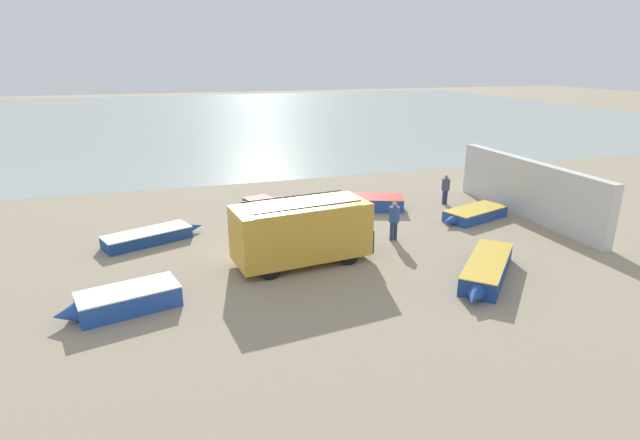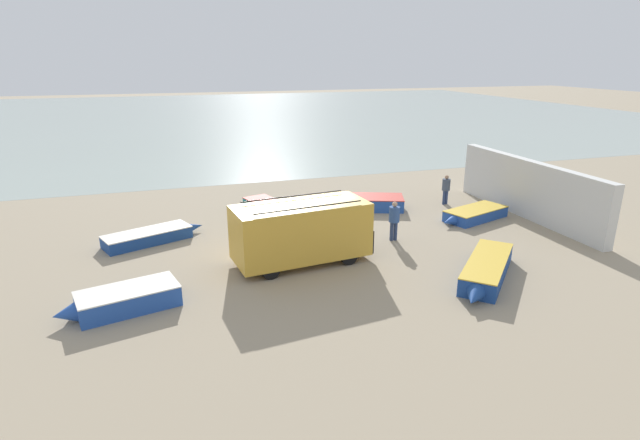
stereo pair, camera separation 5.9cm
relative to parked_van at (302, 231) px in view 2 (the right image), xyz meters
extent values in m
plane|color=gray|center=(1.24, 1.37, -1.30)|extent=(200.00, 200.00, 0.00)
cube|color=#99A89E|center=(1.24, 53.37, -1.29)|extent=(120.00, 80.00, 0.01)
cube|color=silver|center=(12.29, 2.37, 0.11)|extent=(0.50, 10.20, 2.82)
cube|color=gold|center=(-0.03, 0.00, 0.02)|extent=(5.35, 2.74, 2.07)
cube|color=black|center=(2.57, 0.31, -0.55)|extent=(0.34, 1.96, 0.93)
cube|color=#1E232D|center=(2.49, 0.30, 0.64)|extent=(0.29, 1.87, 0.66)
cylinder|color=black|center=(1.44, 1.12, -0.96)|extent=(0.70, 0.30, 0.68)
cylinder|color=black|center=(1.66, -0.74, -0.96)|extent=(0.70, 0.30, 0.68)
cylinder|color=black|center=(-1.72, 0.73, -0.96)|extent=(0.70, 0.30, 0.68)
cylinder|color=black|center=(-1.49, -1.12, -0.96)|extent=(0.70, 0.30, 0.68)
cylinder|color=black|center=(-0.13, 0.82, 1.17)|extent=(4.18, 0.56, 0.05)
cylinder|color=black|center=(0.07, -0.83, 1.17)|extent=(4.18, 0.56, 0.05)
cube|color=#1E757F|center=(0.23, 6.21, -1.02)|extent=(2.49, 4.37, 0.55)
cone|color=#1E757F|center=(-0.52, 8.64, -1.02)|extent=(0.77, 1.03, 0.52)
cube|color=#B22D23|center=(0.23, 6.21, -0.81)|extent=(1.22, 0.55, 0.05)
cube|color=#B22D23|center=(0.23, 6.21, -0.73)|extent=(2.52, 4.42, 0.04)
cube|color=navy|center=(-5.76, 4.09, -1.05)|extent=(3.80, 2.51, 0.49)
cone|color=navy|center=(-3.73, 4.91, -1.05)|extent=(0.91, 0.73, 0.47)
cube|color=silver|center=(-5.76, 4.09, -0.87)|extent=(0.62, 1.15, 0.05)
cube|color=silver|center=(-5.76, 4.09, -0.78)|extent=(3.84, 2.54, 0.04)
cube|color=#234CA3|center=(9.64, 2.69, -1.05)|extent=(3.54, 2.38, 0.50)
cone|color=#234CA3|center=(7.75, 2.07, -1.05)|extent=(0.83, 0.67, 0.47)
cube|color=gold|center=(9.64, 2.69, -0.86)|extent=(0.60, 1.30, 0.05)
cube|color=gold|center=(9.64, 2.69, -0.78)|extent=(3.57, 2.40, 0.04)
cube|color=#234CA3|center=(5.54, 5.83, -0.98)|extent=(3.40, 2.61, 0.63)
cone|color=#234CA3|center=(3.82, 6.49, -0.98)|extent=(0.83, 0.79, 0.60)
cube|color=#B22D23|center=(5.54, 5.83, -0.73)|extent=(0.72, 1.48, 0.05)
cube|color=#B22D23|center=(5.54, 5.83, -0.65)|extent=(3.44, 2.63, 0.04)
cube|color=navy|center=(6.02, -3.34, -0.97)|extent=(3.81, 3.85, 0.64)
cone|color=navy|center=(4.24, -5.16, -0.97)|extent=(1.08, 1.08, 0.61)
cube|color=gold|center=(6.02, -3.34, -0.72)|extent=(0.96, 0.94, 0.05)
cube|color=gold|center=(6.02, -3.34, -0.63)|extent=(3.84, 3.89, 0.04)
cube|color=#234CA3|center=(-6.25, -1.97, -0.97)|extent=(3.27, 2.12, 0.64)
cone|color=#234CA3|center=(-8.03, -2.42, -0.97)|extent=(0.79, 0.76, 0.61)
cube|color=silver|center=(-6.25, -1.97, -0.72)|extent=(0.52, 1.31, 0.05)
cube|color=silver|center=(-6.25, -1.97, -0.63)|extent=(3.30, 2.14, 0.04)
cylinder|color=navy|center=(9.66, 5.45, -0.90)|extent=(0.15, 0.15, 0.78)
cylinder|color=navy|center=(9.50, 5.43, -0.90)|extent=(0.15, 0.15, 0.78)
cylinder|color=#424C5B|center=(9.58, 5.44, -0.20)|extent=(0.42, 0.42, 0.62)
sphere|color=tan|center=(9.58, 5.44, 0.21)|extent=(0.21, 0.21, 0.21)
cylinder|color=navy|center=(4.38, 1.19, -0.87)|extent=(0.16, 0.16, 0.85)
cylinder|color=navy|center=(4.55, 1.17, -0.87)|extent=(0.16, 0.16, 0.85)
cylinder|color=#335189|center=(4.46, 1.18, -0.11)|extent=(0.46, 0.46, 0.67)
sphere|color=tan|center=(4.46, 1.18, 0.34)|extent=(0.23, 0.23, 0.23)
camera|label=1|loc=(-4.81, -17.33, 6.33)|focal=28.00mm
camera|label=2|loc=(-4.76, -17.35, 6.33)|focal=28.00mm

